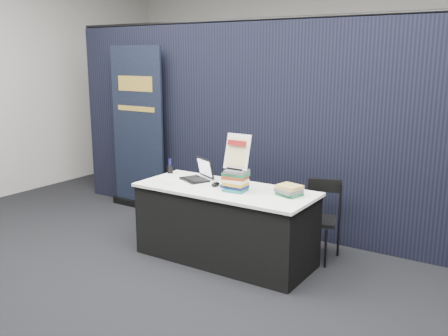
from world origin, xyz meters
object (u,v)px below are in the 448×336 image
laptop (197,175)px  book_stack_short (289,190)px  info_sign (237,152)px  display_table (225,224)px  book_stack_tall (235,180)px  pullup_banner (138,138)px  stacking_chair (319,216)px

laptop → book_stack_short: 1.07m
book_stack_short → info_sign: size_ratio=0.78×
display_table → book_stack_tall: bearing=-15.6°
display_table → pullup_banner: pullup_banner is taller
pullup_banner → stacking_chair: 2.77m
book_stack_tall → book_stack_short: 0.53m
book_stack_short → stacking_chair: bearing=76.9°
book_stack_short → pullup_banner: size_ratio=0.13×
laptop → book_stack_tall: 0.59m
book_stack_short → laptop: bearing=179.6°
book_stack_tall → stacking_chair: (0.61, 0.61, -0.41)m
book_stack_tall → pullup_banner: 2.28m
display_table → laptop: bearing=165.6°
laptop → info_sign: (0.57, -0.12, 0.32)m
laptop → display_table: bearing=11.4°
display_table → pullup_banner: (-1.95, 0.87, 0.58)m
display_table → book_stack_tall: 0.50m
pullup_banner → info_sign: bearing=-21.9°
book_stack_tall → stacking_chair: 0.96m
laptop → stacking_chair: laptop is taller
display_table → info_sign: 0.76m
display_table → stacking_chair: 0.95m
book_stack_tall → info_sign: info_sign is taller
book_stack_short → display_table: bearing=-171.1°
display_table → book_stack_tall: book_stack_tall is taller
book_stack_short → stacking_chair: (0.11, 0.47, -0.36)m
laptop → pullup_banner: pullup_banner is taller
book_stack_short → pullup_banner: bearing=163.6°
laptop → book_stack_tall: (0.57, -0.15, 0.05)m
book_stack_tall → info_sign: (-0.00, 0.03, 0.27)m
display_table → book_stack_short: (0.65, 0.10, 0.42)m
laptop → stacking_chair: 1.32m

